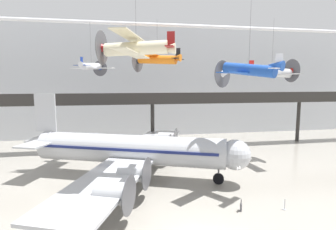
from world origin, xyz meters
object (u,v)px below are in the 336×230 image
Objects in this scene: suspended_plane_orange_highwing at (157,59)px; info_sign_pedestal at (241,206)px; suspended_plane_blue_trainer at (249,70)px; suspended_plane_cream_biplane at (136,48)px; airliner_silver_main at (129,150)px; suspended_plane_white_twin at (91,66)px; stanchion_barrier at (285,206)px; suspended_plane_silver_racer at (271,72)px.

info_sign_pedestal is (5.32, -18.67, -15.16)m from suspended_plane_orange_highwing.
suspended_plane_cream_biplane is at bearing 58.27° from suspended_plane_blue_trainer.
airliner_silver_main is 3.41× the size of suspended_plane_blue_trainer.
stanchion_barrier is at bearing -113.92° from suspended_plane_white_twin.
suspended_plane_blue_trainer is at bearing 108.43° from stanchion_barrier.
suspended_plane_white_twin is 6.69× the size of info_sign_pedestal.
suspended_plane_orange_highwing reaches higher than stanchion_barrier.
suspended_plane_white_twin is 18.98m from suspended_plane_cream_biplane.
info_sign_pedestal is at bearing -135.82° from suspended_plane_silver_racer.
suspended_plane_cream_biplane reaches higher than airliner_silver_main.
stanchion_barrier is at bearing 24.43° from info_sign_pedestal.
suspended_plane_blue_trainer reaches higher than info_sign_pedestal.
airliner_silver_main is at bearing 141.76° from stanchion_barrier.
stanchion_barrier is at bearing 179.25° from suspended_plane_cream_biplane.
suspended_plane_cream_biplane is 7.44× the size of info_sign_pedestal.
suspended_plane_orange_highwing is 0.87× the size of suspended_plane_blue_trainer.
airliner_silver_main is 4.07× the size of suspended_plane_white_twin.
info_sign_pedestal is at bearing 116.16° from suspended_plane_blue_trainer.
suspended_plane_cream_biplane reaches higher than stanchion_barrier.
stanchion_barrier is at bearing -16.58° from airliner_silver_main.
suspended_plane_orange_highwing reaches higher than suspended_plane_white_twin.
airliner_silver_main is 17.22m from suspended_plane_blue_trainer.
suspended_plane_silver_racer is 23.22m from suspended_plane_cream_biplane.
airliner_silver_main is 13.58m from suspended_plane_cream_biplane.
suspended_plane_orange_highwing is 26.31m from stanchion_barrier.
suspended_plane_cream_biplane is 0.93× the size of suspended_plane_blue_trainer.
suspended_plane_white_twin reaches higher than suspended_plane_blue_trainer.
suspended_plane_blue_trainer is (7.88, -14.20, -2.23)m from suspended_plane_orange_highwing.
suspended_plane_cream_biplane reaches higher than suspended_plane_silver_racer.
suspended_plane_orange_highwing is at bearing 157.79° from suspended_plane_silver_racer.
airliner_silver_main is at bearing 29.41° from suspended_plane_blue_trainer.
info_sign_pedestal is at bearing 173.21° from stanchion_barrier.
suspended_plane_blue_trainer is 9.20× the size of stanchion_barrier.
stanchion_barrier is 4.25m from info_sign_pedestal.
suspended_plane_orange_highwing is 15.25m from suspended_plane_cream_biplane.
suspended_plane_blue_trainer is (11.97, 0.49, -1.97)m from suspended_plane_cream_biplane.
info_sign_pedestal is (-4.22, 0.50, 0.13)m from stanchion_barrier.
suspended_plane_cream_biplane is 20.78m from stanchion_barrier.
suspended_plane_silver_racer is 8.00× the size of info_sign_pedestal.
suspended_plane_silver_racer is (21.43, 3.54, 9.97)m from airliner_silver_main.
suspended_plane_cream_biplane reaches higher than info_sign_pedestal.
suspended_plane_cream_biplane is at bearing -62.30° from airliner_silver_main.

